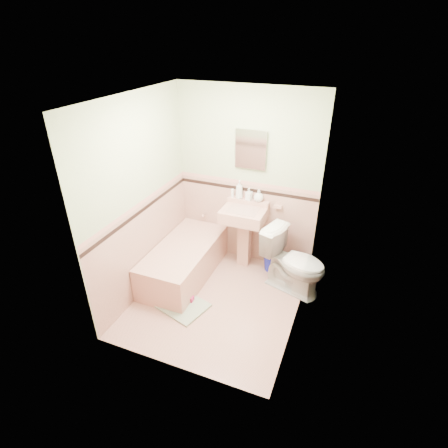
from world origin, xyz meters
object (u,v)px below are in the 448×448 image
at_px(sink, 243,238).
at_px(soap_bottle_mid, 249,194).
at_px(soap_bottle_right, 259,196).
at_px(bathtub, 184,262).
at_px(bucket, 272,262).
at_px(soap_bottle_left, 239,189).
at_px(medicine_cabinet, 251,149).
at_px(toilet, 294,262).
at_px(shoe, 188,298).

height_order(sink, soap_bottle_mid, soap_bottle_mid).
height_order(soap_bottle_mid, soap_bottle_right, soap_bottle_mid).
bearing_deg(bathtub, bucket, 27.90).
bearing_deg(soap_bottle_left, bathtub, -127.44).
relative_size(soap_bottle_left, soap_bottle_right, 1.53).
bearing_deg(soap_bottle_right, soap_bottle_mid, 180.00).
xyz_separation_m(medicine_cabinet, toilet, (0.79, -0.47, -1.27)).
bearing_deg(soap_bottle_left, bucket, -12.48).
bearing_deg(soap_bottle_mid, medicine_cabinet, 101.81).
distance_m(sink, bucket, 0.55).
relative_size(bathtub, bucket, 6.28).
bearing_deg(soap_bottle_left, toilet, -25.17).
relative_size(bathtub, medicine_cabinet, 3.09).
bearing_deg(soap_bottle_left, soap_bottle_mid, 0.00).
distance_m(medicine_cabinet, soap_bottle_right, 0.64).
xyz_separation_m(bathtub, soap_bottle_right, (0.83, 0.71, 0.85)).
height_order(bathtub, shoe, bathtub).
distance_m(sink, soap_bottle_left, 0.70).
relative_size(soap_bottle_mid, bucket, 0.72).
bearing_deg(toilet, sink, 89.24).
height_order(soap_bottle_right, toilet, soap_bottle_right).
relative_size(toilet, shoe, 5.40).
height_order(bathtub, medicine_cabinet, medicine_cabinet).
height_order(bathtub, sink, sink).
bearing_deg(soap_bottle_right, soap_bottle_left, 180.00).
distance_m(bathtub, bucket, 1.26).
bearing_deg(sink, bucket, 7.42).
height_order(bathtub, soap_bottle_right, soap_bottle_right).
distance_m(sink, soap_bottle_right, 0.66).
distance_m(soap_bottle_right, bucket, 1.01).
xyz_separation_m(soap_bottle_left, toilet, (0.93, -0.44, -0.70)).
bearing_deg(sink, soap_bottle_right, 50.90).
xyz_separation_m(sink, bucket, (0.43, 0.06, -0.34)).
bearing_deg(medicine_cabinet, soap_bottle_right, -11.59).
distance_m(bathtub, shoe, 0.59).
xyz_separation_m(sink, soap_bottle_right, (0.15, 0.18, 0.61)).
relative_size(medicine_cabinet, shoe, 3.08).
xyz_separation_m(toilet, shoe, (-1.18, -0.76, -0.37)).
height_order(medicine_cabinet, soap_bottle_mid, medicine_cabinet).
xyz_separation_m(medicine_cabinet, soap_bottle_mid, (0.01, -0.03, -0.62)).
distance_m(bathtub, soap_bottle_left, 1.27).
relative_size(soap_bottle_right, bucket, 0.71).
bearing_deg(toilet, soap_bottle_left, 82.00).
relative_size(medicine_cabinet, toilet, 0.57).
relative_size(soap_bottle_left, toilet, 0.31).
bearing_deg(soap_bottle_right, bathtub, -139.33).
bearing_deg(soap_bottle_right, toilet, -34.06).
relative_size(sink, soap_bottle_mid, 5.40).
distance_m(soap_bottle_mid, toilet, 1.11).
bearing_deg(sink, shoe, -110.81).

